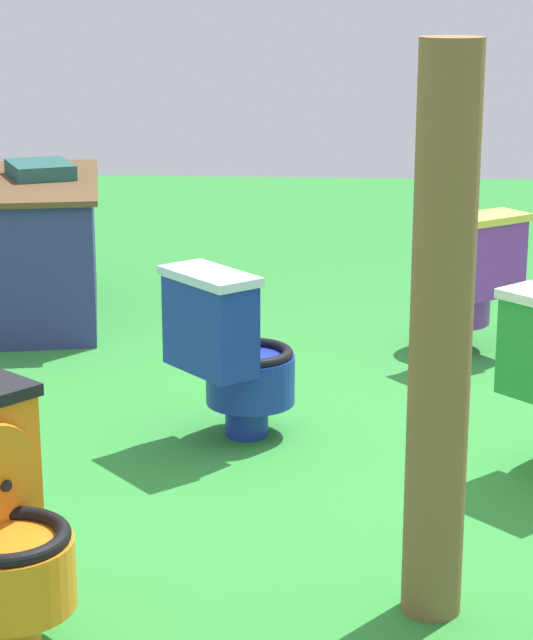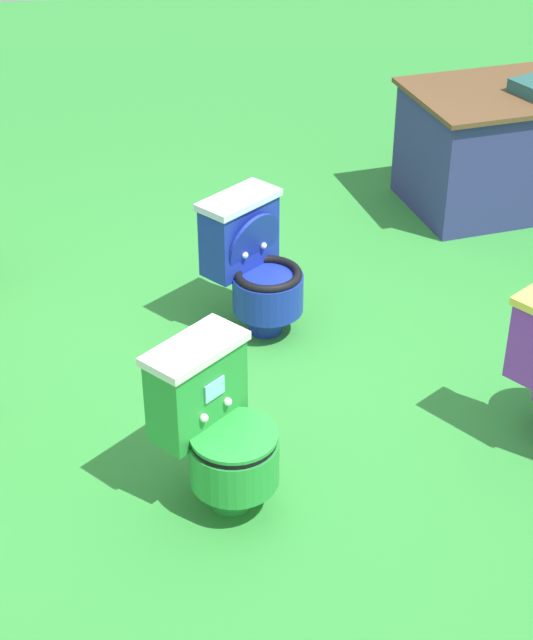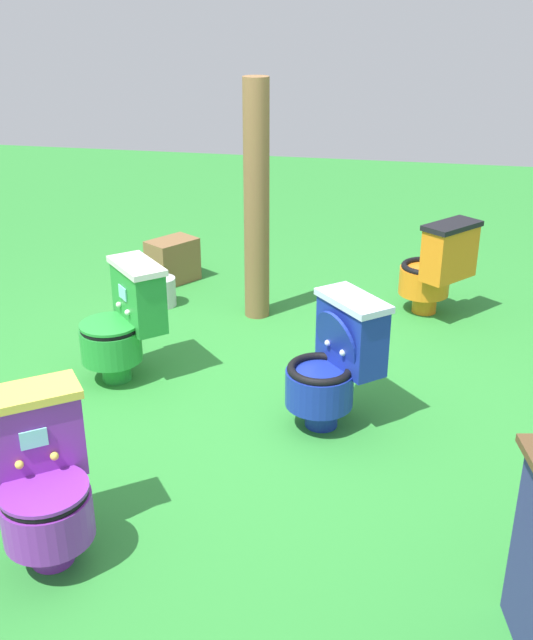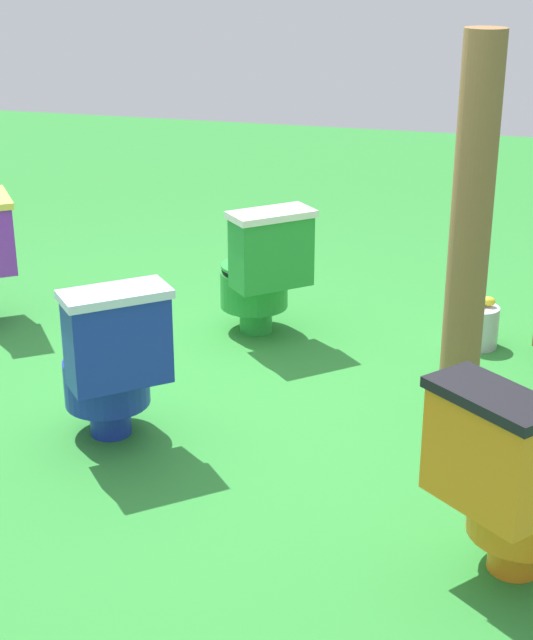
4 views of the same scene
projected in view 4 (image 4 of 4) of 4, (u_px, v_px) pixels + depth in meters
ground at (179, 398)px, 4.62m from camera, size 14.00×14.00×0.00m
toilet_orange at (508, 481)px, 3.21m from camera, size 0.62×0.64×0.73m
toilet_green at (262, 271)px, 5.22m from camera, size 0.63×0.63×0.73m
toilet_blue at (112, 361)px, 4.11m from camera, size 0.63×0.63×0.73m
wooden_post at (470, 231)px, 4.24m from camera, size 0.18×0.18×1.69m
lemon_bucket at (478, 325)px, 5.17m from camera, size 0.22×0.22×0.28m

